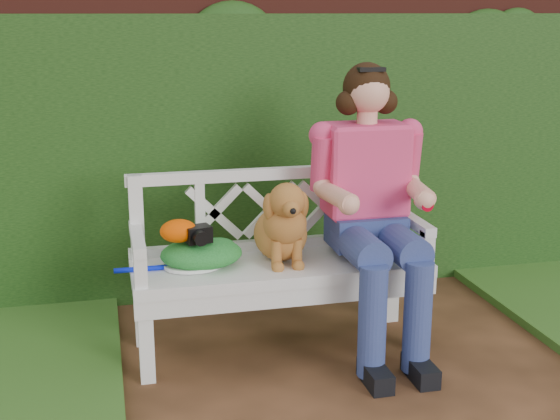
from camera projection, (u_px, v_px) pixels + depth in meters
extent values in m
plane|color=#311E10|center=(386.00, 419.00, 3.24)|extent=(60.00, 60.00, 0.00)
cube|color=#5A2119|center=(283.00, 111.00, 4.75)|extent=(10.00, 0.30, 2.20)
cube|color=#2D571C|center=(291.00, 156.00, 4.61)|extent=(10.00, 0.18, 1.70)
cube|color=black|center=(198.00, 234.00, 3.65)|extent=(0.14, 0.12, 0.08)
ellipsoid|color=#DF4500|center=(179.00, 231.00, 3.65)|extent=(0.21, 0.18, 0.11)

